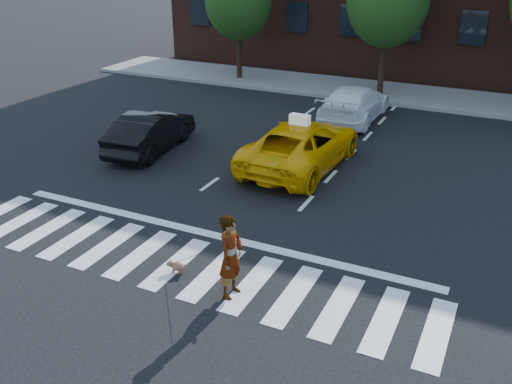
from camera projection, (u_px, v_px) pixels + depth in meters
ground at (176, 264)px, 13.46m from camera, size 120.00×120.00×0.00m
crosswalk at (176, 263)px, 13.46m from camera, size 13.00×2.40×0.01m
stop_line at (210, 234)px, 14.77m from camera, size 12.00×0.30×0.01m
sidewalk_far at (372, 91)px, 27.79m from camera, size 30.00×4.00×0.15m
taxi at (301, 145)px, 18.73m from camera, size 2.78×5.61×1.53m
black_sedan at (150, 131)px, 20.19m from camera, size 1.96×4.43×1.42m
white_suv at (354, 103)px, 23.42m from camera, size 2.03×4.98×1.44m
woman at (231, 257)px, 11.92m from camera, size 0.48×0.71×1.89m
dog at (176, 266)px, 13.04m from camera, size 0.51×0.28×0.29m
taxi_sign at (300, 119)px, 18.18m from camera, size 0.66×0.31×0.32m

